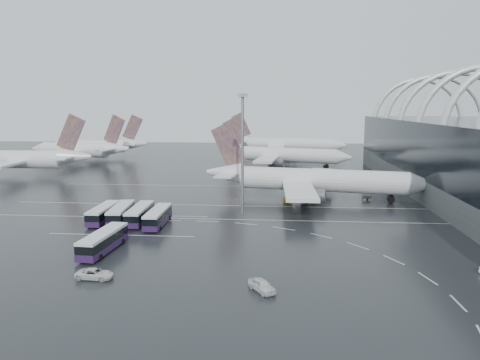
# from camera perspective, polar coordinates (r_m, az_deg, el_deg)

# --- Properties ---
(ground) EXTENTS (420.00, 420.00, 0.00)m
(ground) POSITION_cam_1_polar(r_m,az_deg,el_deg) (102.40, 1.52, -4.61)
(ground) COLOR black
(ground) RESTS_ON ground
(lane_marking_near) EXTENTS (120.00, 0.25, 0.01)m
(lane_marking_near) POSITION_cam_1_polar(r_m,az_deg,el_deg) (100.46, 1.45, -4.88)
(lane_marking_near) COLOR silver
(lane_marking_near) RESTS_ON ground
(lane_marking_mid) EXTENTS (120.00, 0.25, 0.01)m
(lane_marking_mid) POSITION_cam_1_polar(r_m,az_deg,el_deg) (114.08, 1.87, -3.19)
(lane_marking_mid) COLOR silver
(lane_marking_mid) RESTS_ON ground
(lane_marking_far) EXTENTS (120.00, 0.25, 0.01)m
(lane_marking_far) POSITION_cam_1_polar(r_m,az_deg,el_deg) (141.54, 2.45, -0.80)
(lane_marking_far) COLOR silver
(lane_marking_far) RESTS_ON ground
(bus_bay_line_south) EXTENTS (28.00, 0.25, 0.01)m
(bus_bay_line_south) POSITION_cam_1_polar(r_m,az_deg,el_deg) (91.69, -14.33, -6.52)
(bus_bay_line_south) COLOR silver
(bus_bay_line_south) RESTS_ON ground
(bus_bay_line_north) EXTENTS (28.00, 0.25, 0.01)m
(bus_bay_line_north) POSITION_cam_1_polar(r_m,az_deg,el_deg) (106.44, -11.53, -4.26)
(bus_bay_line_north) COLOR silver
(bus_bay_line_north) RESTS_ON ground
(airliner_main) EXTENTS (58.72, 50.80, 19.95)m
(airliner_main) POSITION_cam_1_polar(r_m,az_deg,el_deg) (122.72, 8.57, -0.05)
(airliner_main) COLOR white
(airliner_main) RESTS_ON ground
(airliner_gate_b) EXTENTS (54.01, 47.97, 19.21)m
(airliner_gate_b) POSITION_cam_1_polar(r_m,az_deg,el_deg) (187.44, 4.89, 3.06)
(airliner_gate_b) COLOR white
(airliner_gate_b) RESTS_ON ground
(airliner_gate_c) EXTENTS (58.77, 53.37, 21.02)m
(airliner_gate_c) POSITION_cam_1_polar(r_m,az_deg,el_deg) (231.77, 5.34, 4.30)
(airliner_gate_c) COLOR white
(airliner_gate_c) RESTS_ON ground
(jet_remote_west) EXTENTS (49.57, 39.91, 21.62)m
(jet_remote_west) POSITION_cam_1_polar(r_m,az_deg,el_deg) (180.65, -24.82, 2.29)
(jet_remote_west) COLOR white
(jet_remote_west) RESTS_ON ground
(jet_remote_mid) EXTENTS (47.66, 38.55, 20.76)m
(jet_remote_mid) POSITION_cam_1_polar(r_m,az_deg,el_deg) (212.65, -18.83, 3.47)
(jet_remote_mid) COLOR white
(jet_remote_mid) RESTS_ON ground
(jet_remote_far) EXTENTS (46.44, 37.64, 20.31)m
(jet_remote_far) POSITION_cam_1_polar(r_m,az_deg,el_deg) (230.81, -16.87, 3.93)
(jet_remote_far) COLOR white
(jet_remote_far) RESTS_ON ground
(bus_row_near_a) EXTENTS (3.36, 13.37, 3.28)m
(bus_row_near_a) POSITION_cam_1_polar(r_m,az_deg,el_deg) (102.77, -16.30, -3.89)
(bus_row_near_a) COLOR #2A133E
(bus_row_near_a) RESTS_ON ground
(bus_row_near_b) EXTENTS (4.37, 13.91, 3.37)m
(bus_row_near_b) POSITION_cam_1_polar(r_m,az_deg,el_deg) (101.62, -14.30, -3.93)
(bus_row_near_b) COLOR #2A133E
(bus_row_near_b) RESTS_ON ground
(bus_row_near_c) EXTENTS (3.63, 13.69, 3.35)m
(bus_row_near_c) POSITION_cam_1_polar(r_m,az_deg,el_deg) (100.06, -12.13, -4.05)
(bus_row_near_c) COLOR #2A133E
(bus_row_near_c) RESTS_ON ground
(bus_row_near_d) EXTENTS (3.38, 13.42, 3.29)m
(bus_row_near_d) POSITION_cam_1_polar(r_m,az_deg,el_deg) (97.00, -9.99, -4.42)
(bus_row_near_d) COLOR #2A133E
(bus_row_near_d) RESTS_ON ground
(bus_row_far_b) EXTENTS (4.07, 13.98, 3.40)m
(bus_row_far_b) POSITION_cam_1_polar(r_m,az_deg,el_deg) (81.78, -16.33, -7.14)
(bus_row_far_b) COLOR #2A133E
(bus_row_far_b) RESTS_ON ground
(van_curve_a) EXTENTS (5.42, 2.74, 1.47)m
(van_curve_a) POSITION_cam_1_polar(r_m,az_deg,el_deg) (70.14, -17.28, -10.88)
(van_curve_a) COLOR silver
(van_curve_a) RESTS_ON ground
(van_curve_b) EXTENTS (4.27, 4.94, 1.61)m
(van_curve_b) POSITION_cam_1_polar(r_m,az_deg,el_deg) (62.98, 2.69, -12.71)
(van_curve_b) COLOR silver
(van_curve_b) RESTS_ON ground
(floodlight_mast) EXTENTS (2.05, 2.05, 26.76)m
(floodlight_mast) POSITION_cam_1_polar(r_m,az_deg,el_deg) (103.23, 0.31, 4.97)
(floodlight_mast) COLOR gray
(floodlight_mast) RESTS_ON ground
(gse_cart_belly_c) EXTENTS (2.45, 1.45, 1.34)m
(gse_cart_belly_c) POSITION_cam_1_polar(r_m,az_deg,el_deg) (118.34, 5.83, -2.46)
(gse_cart_belly_c) COLOR gold
(gse_cart_belly_c) RESTS_ON ground
(gse_cart_belly_d) EXTENTS (2.16, 1.28, 1.18)m
(gse_cart_belly_d) POSITION_cam_1_polar(r_m,az_deg,el_deg) (125.67, 15.21, -2.10)
(gse_cart_belly_d) COLOR slate
(gse_cart_belly_d) RESTS_ON ground
(gse_cart_belly_e) EXTENTS (2.43, 1.44, 1.32)m
(gse_cart_belly_e) POSITION_cam_1_polar(r_m,az_deg,el_deg) (131.70, 8.76, -1.35)
(gse_cart_belly_e) COLOR gold
(gse_cart_belly_e) RESTS_ON ground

